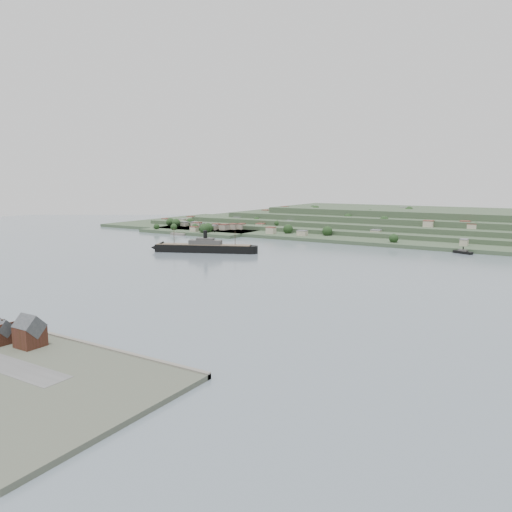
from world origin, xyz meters
The scene contains 6 objects.
ground centered at (0.00, 0.00, 0.00)m, with size 1400.00×1400.00×0.00m, color slate.
gabled_building centered at (27.50, -164.00, 8.19)m, with size 10.40×10.18×14.09m.
far_peninsula centered at (27.91, 393.10, 11.88)m, with size 760.00×309.00×30.00m.
steamship centered at (-87.21, 99.63, 4.81)m, with size 102.79×52.02×26.03m.
ferry_west centered at (-163.12, 225.00, 1.54)m, with size 17.58×11.04×6.40m.
ferry_east centered at (134.46, 225.00, 1.69)m, with size 19.29×12.00×7.02m.
Camera 1 is at (213.93, -285.72, 71.90)m, focal length 35.00 mm.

